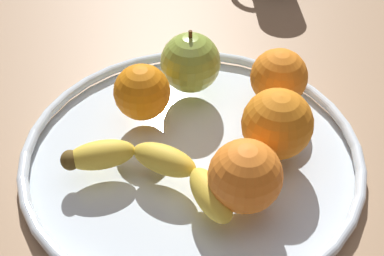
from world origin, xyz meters
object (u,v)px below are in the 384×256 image
at_px(orange_back_left, 245,176).
at_px(orange_center, 277,124).
at_px(fruit_bowl, 192,154).
at_px(orange_back_right, 279,77).
at_px(apple, 190,63).
at_px(banana, 154,169).
at_px(orange_front_left, 142,92).

distance_m(orange_back_left, orange_center, 0.08).
distance_m(fruit_bowl, orange_back_right, 0.14).
xyz_separation_m(apple, orange_back_left, (-0.11, 0.15, -0.00)).
xyz_separation_m(banana, orange_back_right, (-0.08, -0.17, 0.02)).
bearing_deg(fruit_bowl, orange_center, -160.31).
bearing_deg(apple, orange_front_left, 63.67).
relative_size(fruit_bowl, orange_back_left, 5.20).
distance_m(banana, orange_back_left, 0.10).
xyz_separation_m(orange_back_right, orange_back_left, (-0.01, 0.16, 0.00)).
height_order(apple, orange_front_left, apple).
distance_m(orange_back_right, orange_center, 0.09).
xyz_separation_m(fruit_bowl, orange_center, (-0.08, -0.03, 0.05)).
height_order(fruit_bowl, orange_back_left, orange_back_left).
bearing_deg(orange_center, fruit_bowl, 19.69).
distance_m(orange_front_left, orange_center, 0.16).
bearing_deg(orange_back_left, apple, -52.93).
bearing_deg(fruit_bowl, orange_back_right, -119.56).
xyz_separation_m(banana, orange_back_left, (-0.09, -0.01, 0.02)).
bearing_deg(banana, orange_center, -135.82).
bearing_deg(orange_back_right, orange_center, 102.89).
height_order(orange_front_left, orange_back_right, orange_back_right).
bearing_deg(banana, fruit_bowl, -105.40).
bearing_deg(orange_center, orange_back_right, -77.11).
height_order(orange_back_right, orange_back_left, orange_back_left).
distance_m(fruit_bowl, banana, 0.06).
height_order(banana, orange_back_right, orange_back_right).
distance_m(fruit_bowl, apple, 0.12).
height_order(banana, orange_front_left, orange_front_left).
xyz_separation_m(fruit_bowl, orange_back_left, (-0.07, 0.05, 0.04)).
relative_size(banana, orange_back_left, 2.78).
height_order(orange_back_left, orange_center, orange_center).
relative_size(orange_back_right, orange_back_left, 0.93).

